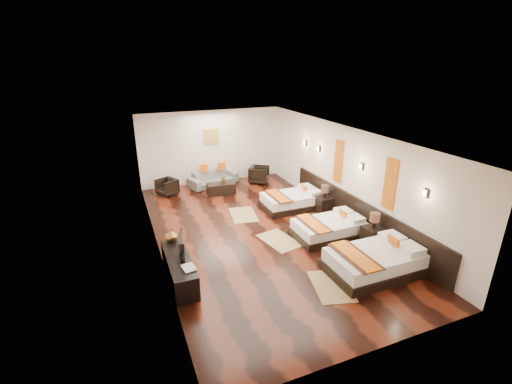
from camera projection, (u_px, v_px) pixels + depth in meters
name	position (u px, v px, depth m)	size (l,w,h in m)	color
floor	(259.00, 232.00, 10.01)	(5.50, 9.50, 0.01)	black
ceiling	(259.00, 134.00, 9.01)	(5.50, 9.50, 0.01)	white
back_wall	(212.00, 147.00, 13.62)	(5.50, 0.01, 2.80)	silver
left_wall	(154.00, 200.00, 8.54)	(0.01, 9.50, 2.80)	silver
right_wall	(344.00, 174.00, 10.48)	(0.01, 9.50, 2.80)	silver
headboard_panel	(357.00, 213.00, 10.11)	(0.08, 6.60, 0.90)	black
bed_near	(375.00, 261.00, 8.04)	(2.14, 1.34, 0.82)	black
bed_mid	(329.00, 228.00, 9.67)	(1.90, 1.19, 0.72)	black
bed_far	(292.00, 200.00, 11.55)	(1.92, 1.21, 0.73)	black
nightstand_a	(373.00, 234.00, 9.16)	(0.47, 0.47, 0.93)	black
nightstand_b	(324.00, 203.00, 11.18)	(0.46, 0.46, 0.91)	black
jute_mat_near	(331.00, 286.00, 7.61)	(0.75, 1.20, 0.01)	#A18552
jute_mat_mid	(279.00, 240.00, 9.52)	(0.75, 1.20, 0.01)	#A18552
jute_mat_far	(243.00, 215.00, 11.09)	(0.75, 1.20, 0.01)	#A18552
tv_console	(179.00, 269.00, 7.74)	(0.50, 1.80, 0.55)	black
tv	(179.00, 245.00, 7.71)	(0.81, 0.11, 0.46)	black
book	(183.00, 270.00, 7.21)	(0.25, 0.34, 0.03)	black
figurine	(171.00, 235.00, 8.31)	(0.30, 0.30, 0.31)	brown
sofa	(213.00, 178.00, 13.63)	(1.93, 0.76, 0.56)	slate
armchair_left	(167.00, 187.00, 12.64)	(0.63, 0.65, 0.59)	black
armchair_right	(259.00, 175.00, 13.85)	(0.71, 0.73, 0.66)	black
coffee_table	(221.00, 189.00, 12.75)	(1.00, 0.50, 0.40)	black
table_plant	(224.00, 179.00, 12.73)	(0.23, 0.20, 0.25)	#336321
orange_panel_a	(390.00, 184.00, 8.72)	(0.04, 0.40, 1.30)	#D86014
orange_panel_b	(339.00, 161.00, 10.63)	(0.04, 0.40, 1.30)	#D86014
sconce_near	(426.00, 193.00, 7.70)	(0.07, 0.12, 0.18)	black
sconce_mid	(362.00, 166.00, 9.61)	(0.07, 0.12, 0.18)	black
sconce_far	(319.00, 148.00, 11.52)	(0.07, 0.12, 0.18)	black
sconce_lounge	(305.00, 143.00, 12.30)	(0.07, 0.12, 0.18)	black
gold_artwork	(211.00, 137.00, 13.47)	(0.60, 0.04, 0.60)	#AD873F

